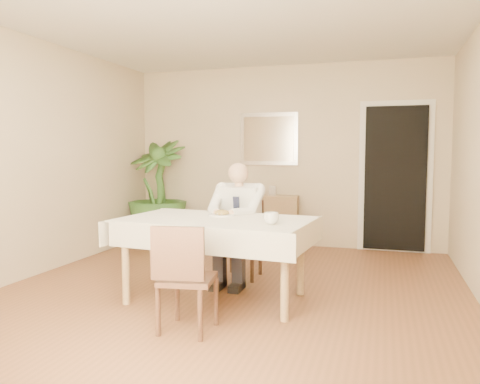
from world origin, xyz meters
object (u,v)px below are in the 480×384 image
(seated_man, at_px, (236,217))
(potted_palm, at_px, (158,191))
(sideboard, at_px, (266,221))
(coffee_mug, at_px, (271,218))
(chair_near, at_px, (184,273))
(dining_table, at_px, (216,228))
(chair_far, at_px, (243,234))

(seated_man, height_order, potted_palm, potted_palm)
(seated_man, relative_size, potted_palm, 0.81)
(sideboard, bearing_deg, coffee_mug, -79.12)
(chair_near, relative_size, coffee_mug, 6.57)
(dining_table, height_order, sideboard, dining_table)
(dining_table, xyz_separation_m, sideboard, (-0.16, 2.55, -0.30))
(chair_far, xyz_separation_m, seated_man, (0.00, -0.28, 0.23))
(chair_far, bearing_deg, potted_palm, 137.82)
(chair_near, bearing_deg, seated_man, 83.11)
(chair_near, relative_size, potted_palm, 0.54)
(coffee_mug, bearing_deg, dining_table, 162.55)
(sideboard, bearing_deg, seated_man, -89.23)
(coffee_mug, distance_m, sideboard, 2.85)
(dining_table, relative_size, potted_palm, 1.17)
(dining_table, xyz_separation_m, seated_man, (0.00, 0.59, 0.02))
(chair_far, bearing_deg, sideboard, 92.67)
(dining_table, distance_m, sideboard, 2.57)
(seated_man, height_order, coffee_mug, seated_man)
(seated_man, distance_m, sideboard, 1.99)
(coffee_mug, bearing_deg, chair_far, 118.07)
(coffee_mug, relative_size, sideboard, 0.14)
(chair_far, relative_size, sideboard, 0.90)
(chair_near, distance_m, seated_man, 1.46)
(seated_man, bearing_deg, chair_near, -87.78)
(potted_palm, bearing_deg, chair_far, -39.30)
(chair_near, xyz_separation_m, coffee_mug, (0.50, 0.68, 0.34))
(dining_table, distance_m, chair_near, 0.88)
(dining_table, distance_m, coffee_mug, 0.60)
(chair_far, height_order, seated_man, seated_man)
(chair_far, relative_size, chair_near, 1.00)
(dining_table, relative_size, coffee_mug, 14.36)
(seated_man, xyz_separation_m, sideboard, (-0.16, 1.95, -0.32))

